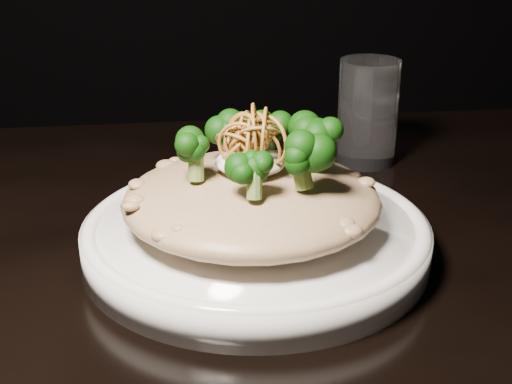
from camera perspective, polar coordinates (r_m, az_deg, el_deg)
The scene contains 7 objects.
table at distance 0.61m, azimuth 4.07°, elevation -12.58°, with size 1.10×0.80×0.75m.
plate at distance 0.57m, azimuth 0.00°, elevation -3.76°, with size 0.28×0.28×0.03m, color white.
risotto at distance 0.55m, azimuth -0.36°, elevation -0.60°, with size 0.20×0.20×0.04m, color brown.
broccoli at distance 0.54m, azimuth -0.04°, elevation 4.03°, with size 0.14×0.14×0.05m, color black, non-canonical shape.
cheese at distance 0.55m, azimuth -0.47°, elevation 2.40°, with size 0.05×0.05×0.02m, color silver.
shallots at distance 0.54m, azimuth -0.01°, elevation 4.85°, with size 0.05×0.05×0.03m, color brown, non-canonical shape.
drinking_glass at distance 0.77m, azimuth 8.92°, elevation 6.32°, with size 0.06×0.06×0.11m, color white.
Camera 1 is at (-0.11, -0.49, 1.02)m, focal length 50.00 mm.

